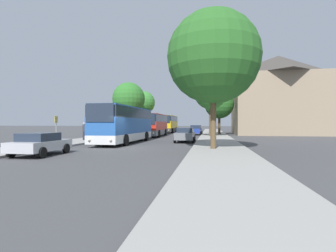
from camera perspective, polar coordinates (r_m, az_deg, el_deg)
ground_plane at (r=20.94m, az=-8.51°, el=-4.70°), size 300.00×300.00×0.00m
sidewalk_left at (r=23.98m, az=-24.71°, el=-3.89°), size 4.00×120.00×0.15m
sidewalk_right at (r=19.98m, az=11.07°, el=-4.74°), size 4.00×120.00×0.15m
building_right_background at (r=48.49m, az=22.85°, el=6.20°), size 14.52×11.84×13.37m
bus_front at (r=26.03m, az=-9.39°, el=0.45°), size 2.99×11.53×3.49m
bus_middle at (r=38.41m, az=-3.03°, el=0.32°), size 2.91×10.59×3.22m
bus_rear at (r=52.82m, az=0.12°, el=0.51°), size 2.79×11.15×3.41m
parked_car_left_curb at (r=17.54m, az=-26.08°, el=-3.43°), size 2.13×3.94×1.36m
parked_car_right_near at (r=26.83m, az=3.75°, el=-1.87°), size 2.00×4.39×1.46m
parked_car_right_far at (r=43.28m, az=6.08°, el=-0.85°), size 2.12×4.35×1.60m
bus_stop_sign at (r=25.64m, az=-23.16°, el=0.02°), size 0.08×0.45×2.48m
pedestrian_waiting_near at (r=29.05m, az=-17.79°, el=-1.06°), size 0.36×0.36×1.86m
pedestrian_waiting_far at (r=29.04m, az=-15.45°, el=-1.29°), size 0.36×0.36×1.64m
tree_left_near at (r=45.48m, az=-8.56°, el=5.87°), size 5.56×5.56×8.74m
tree_left_far at (r=51.31m, az=-5.37°, el=5.06°), size 4.48×4.48×8.01m
tree_right_near at (r=19.26m, az=9.86°, el=14.55°), size 6.55×6.55×9.71m
tree_right_mid at (r=44.15m, az=11.10°, el=4.72°), size 4.83×4.83×7.38m
tree_right_far at (r=36.34m, az=9.26°, el=7.04°), size 4.42×4.42×8.09m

